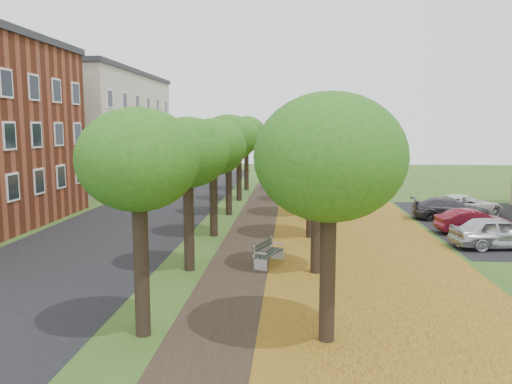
% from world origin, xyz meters
% --- Properties ---
extents(ground, '(120.00, 120.00, 0.00)m').
position_xyz_m(ground, '(0.00, 0.00, 0.00)').
color(ground, '#2D4C19').
rests_on(ground, ground).
extents(street_asphalt, '(8.00, 70.00, 0.01)m').
position_xyz_m(street_asphalt, '(-7.50, 15.00, 0.00)').
color(street_asphalt, black).
rests_on(street_asphalt, ground).
extents(footpath, '(3.20, 70.00, 0.01)m').
position_xyz_m(footpath, '(0.00, 15.00, 0.00)').
color(footpath, black).
rests_on(footpath, ground).
extents(leaf_verge, '(7.50, 70.00, 0.01)m').
position_xyz_m(leaf_verge, '(5.00, 15.00, 0.01)').
color(leaf_verge, '#A5861E').
rests_on(leaf_verge, ground).
extents(parking_lot, '(9.00, 16.00, 0.01)m').
position_xyz_m(parking_lot, '(13.50, 16.00, 0.00)').
color(parking_lot, black).
rests_on(parking_lot, ground).
extents(tree_row_west, '(3.44, 33.44, 6.06)m').
position_xyz_m(tree_row_west, '(-2.20, 15.00, 4.56)').
color(tree_row_west, black).
rests_on(tree_row_west, ground).
extents(tree_row_east, '(3.44, 33.44, 6.06)m').
position_xyz_m(tree_row_east, '(2.60, 15.00, 4.56)').
color(tree_row_east, black).
rests_on(tree_row_east, ground).
extents(building_cream, '(10.30, 20.30, 10.40)m').
position_xyz_m(building_cream, '(-17.00, 33.00, 5.21)').
color(building_cream, beige).
rests_on(building_cream, ground).
extents(bench, '(1.18, 1.98, 0.90)m').
position_xyz_m(bench, '(0.76, 6.96, 0.47)').
color(bench, '#27312A').
rests_on(bench, ground).
extents(car_silver, '(4.38, 2.21, 1.43)m').
position_xyz_m(car_silver, '(11.00, 10.43, 0.71)').
color(car_silver, silver).
rests_on(car_silver, ground).
extents(car_red, '(3.84, 1.65, 1.23)m').
position_xyz_m(car_red, '(11.00, 13.49, 0.62)').
color(car_red, maroon).
rests_on(car_red, ground).
extents(car_grey, '(4.54, 2.14, 1.28)m').
position_xyz_m(car_grey, '(11.00, 17.31, 0.64)').
color(car_grey, '#38383D').
rests_on(car_grey, ground).
extents(car_white, '(5.30, 3.80, 1.34)m').
position_xyz_m(car_white, '(12.15, 18.49, 0.67)').
color(car_white, silver).
rests_on(car_white, ground).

